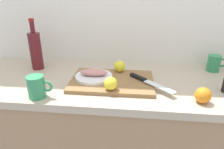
# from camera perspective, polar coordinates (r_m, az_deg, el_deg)

# --- Properties ---
(back_wall) EXTENTS (3.20, 0.05, 2.50)m
(back_wall) POSITION_cam_1_polar(r_m,az_deg,el_deg) (1.40, 7.19, 17.24)
(back_wall) COLOR white
(back_wall) RESTS_ON ground_plane
(kitchen_counter) EXTENTS (2.00, 0.60, 0.90)m
(kitchen_counter) POSITION_cam_1_polar(r_m,az_deg,el_deg) (1.43, 5.61, -18.30)
(kitchen_counter) COLOR #9E7A56
(kitchen_counter) RESTS_ON ground_plane
(cutting_board) EXTENTS (0.45, 0.31, 0.02)m
(cutting_board) POSITION_cam_1_polar(r_m,az_deg,el_deg) (1.14, 0.00, -1.84)
(cutting_board) COLOR olive
(cutting_board) RESTS_ON kitchen_counter
(white_plate) EXTENTS (0.21, 0.21, 0.01)m
(white_plate) POSITION_cam_1_polar(r_m,az_deg,el_deg) (1.16, -5.03, -0.55)
(white_plate) COLOR white
(white_plate) RESTS_ON cutting_board
(fish_fillet) EXTENTS (0.15, 0.07, 0.04)m
(fish_fillet) POSITION_cam_1_polar(r_m,az_deg,el_deg) (1.15, -5.08, 0.61)
(fish_fillet) COLOR tan
(fish_fillet) RESTS_ON white_plate
(chef_knife) EXTENTS (0.23, 0.22, 0.02)m
(chef_knife) POSITION_cam_1_polar(r_m,az_deg,el_deg) (1.12, 9.18, -1.64)
(chef_knife) COLOR silver
(chef_knife) RESTS_ON cutting_board
(lemon_0) EXTENTS (0.07, 0.07, 0.07)m
(lemon_0) POSITION_cam_1_polar(r_m,az_deg,el_deg) (1.23, 2.09, 2.27)
(lemon_0) COLOR yellow
(lemon_0) RESTS_ON cutting_board
(lemon_1) EXTENTS (0.07, 0.07, 0.07)m
(lemon_1) POSITION_cam_1_polar(r_m,az_deg,el_deg) (1.01, -0.37, -2.51)
(lemon_1) COLOR yellow
(lemon_1) RESTS_ON cutting_board
(wine_bottle) EXTENTS (0.07, 0.07, 0.32)m
(wine_bottle) POSITION_cam_1_polar(r_m,az_deg,el_deg) (1.39, -20.29, 6.36)
(wine_bottle) COLOR #59191E
(wine_bottle) RESTS_ON kitchen_counter
(coffee_mug_1) EXTENTS (0.12, 0.08, 0.11)m
(coffee_mug_1) POSITION_cam_1_polar(r_m,az_deg,el_deg) (1.04, -20.03, -3.20)
(coffee_mug_1) COLOR #338C59
(coffee_mug_1) RESTS_ON kitchen_counter
(coffee_mug_2) EXTENTS (0.12, 0.08, 0.10)m
(coffee_mug_2) POSITION_cam_1_polar(r_m,az_deg,el_deg) (1.43, 26.34, 2.81)
(coffee_mug_2) COLOR #338C59
(coffee_mug_2) RESTS_ON kitchen_counter
(orange_0) EXTENTS (0.07, 0.07, 0.07)m
(orange_0) POSITION_cam_1_polar(r_m,az_deg,el_deg) (1.03, 23.77, -5.29)
(orange_0) COLOR orange
(orange_0) RESTS_ON kitchen_counter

